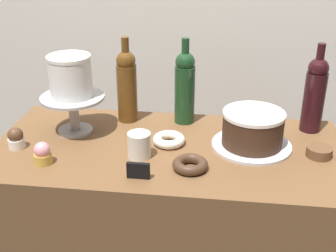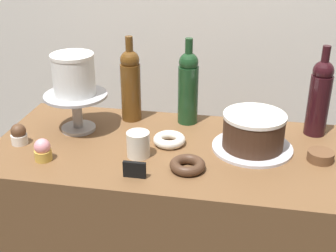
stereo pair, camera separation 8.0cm
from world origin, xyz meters
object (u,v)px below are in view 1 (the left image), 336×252
object	(u,v)px
cake_stand_pedestal	(73,108)
wine_bottle_dark_red	(315,93)
coffee_cup_ceramic	(139,145)
cupcake_strawberry	(43,154)
donut_chocolate	(190,164)
wine_bottle_green	(185,86)
wine_bottle_amber	(127,85)
price_sign_chalkboard	(138,171)
cookie_stack	(319,152)
chocolate_round_cake	(253,128)
white_layer_cake	(70,76)
cupcake_chocolate	(16,138)
donut_sugar	(168,140)

from	to	relation	value
cake_stand_pedestal	wine_bottle_dark_red	size ratio (longest dim) A/B	0.70
coffee_cup_ceramic	cupcake_strawberry	bearing A→B (deg)	-164.41
cake_stand_pedestal	donut_chocolate	size ratio (longest dim) A/B	2.03
wine_bottle_green	wine_bottle_amber	xyz separation A→B (m)	(-0.22, -0.01, 0.00)
price_sign_chalkboard	wine_bottle_amber	bearing A→B (deg)	105.97
donut_chocolate	coffee_cup_ceramic	size ratio (longest dim) A/B	1.32
cookie_stack	wine_bottle_green	bearing A→B (deg)	154.75
chocolate_round_cake	cookie_stack	world-z (taller)	chocolate_round_cake
white_layer_cake	coffee_cup_ceramic	xyz separation A→B (m)	(0.27, -0.15, -0.17)
chocolate_round_cake	wine_bottle_amber	distance (m)	0.50
white_layer_cake	price_sign_chalkboard	distance (m)	0.45
cupcake_chocolate	cookie_stack	size ratio (longest dim) A/B	0.88
cupcake_strawberry	price_sign_chalkboard	xyz separation A→B (m)	(0.32, -0.05, -0.01)
cupcake_strawberry	white_layer_cake	bearing A→B (deg)	82.87
donut_sugar	price_sign_chalkboard	size ratio (longest dim) A/B	1.60
white_layer_cake	chocolate_round_cake	distance (m)	0.65
wine_bottle_amber	cookie_stack	bearing A→B (deg)	-16.87
wine_bottle_amber	price_sign_chalkboard	xyz separation A→B (m)	(0.12, -0.42, -0.12)
wine_bottle_amber	wine_bottle_dark_red	bearing A→B (deg)	-0.20
white_layer_cake	cupcake_chocolate	bearing A→B (deg)	-137.89
wine_bottle_amber	white_layer_cake	bearing A→B (deg)	-142.37
cookie_stack	coffee_cup_ceramic	distance (m)	0.59
wine_bottle_green	price_sign_chalkboard	xyz separation A→B (m)	(-0.10, -0.43, -0.12)
donut_sugar	cookie_stack	world-z (taller)	same
cake_stand_pedestal	cupcake_chocolate	size ratio (longest dim) A/B	3.06
cupcake_strawberry	donut_sugar	xyz separation A→B (m)	(0.38, 0.18, -0.02)
white_layer_cake	wine_bottle_amber	size ratio (longest dim) A/B	0.46
cupcake_chocolate	coffee_cup_ceramic	distance (m)	0.43
cake_stand_pedestal	donut_chocolate	world-z (taller)	cake_stand_pedestal
cake_stand_pedestal	wine_bottle_amber	bearing A→B (deg)	37.63
white_layer_cake	coffee_cup_ceramic	size ratio (longest dim) A/B	1.78
coffee_cup_ceramic	wine_bottle_green	bearing A→B (deg)	67.99
cake_stand_pedestal	chocolate_round_cake	size ratio (longest dim) A/B	1.09
white_layer_cake	donut_sugar	bearing A→B (deg)	-8.41
cake_stand_pedestal	wine_bottle_green	bearing A→B (deg)	20.29
cake_stand_pedestal	wine_bottle_green	distance (m)	0.41
cake_stand_pedestal	cookie_stack	distance (m)	0.86
cupcake_strawberry	donut_chocolate	bearing A→B (deg)	2.98
wine_bottle_dark_red	wine_bottle_green	world-z (taller)	same
wine_bottle_amber	donut_chocolate	bearing A→B (deg)	-51.75
donut_sugar	cupcake_strawberry	bearing A→B (deg)	-153.91
cake_stand_pedestal	cupcake_strawberry	bearing A→B (deg)	-97.13
cupcake_strawberry	price_sign_chalkboard	world-z (taller)	cupcake_strawberry
cupcake_chocolate	donut_chocolate	world-z (taller)	cupcake_chocolate
cupcake_chocolate	cupcake_strawberry	bearing A→B (deg)	-35.00
wine_bottle_dark_red	white_layer_cake	bearing A→B (deg)	-171.48
price_sign_chalkboard	donut_chocolate	bearing A→B (deg)	26.04
donut_sugar	coffee_cup_ceramic	bearing A→B (deg)	-128.30
donut_sugar	cake_stand_pedestal	bearing A→B (deg)	171.59
white_layer_cake	wine_bottle_green	distance (m)	0.42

